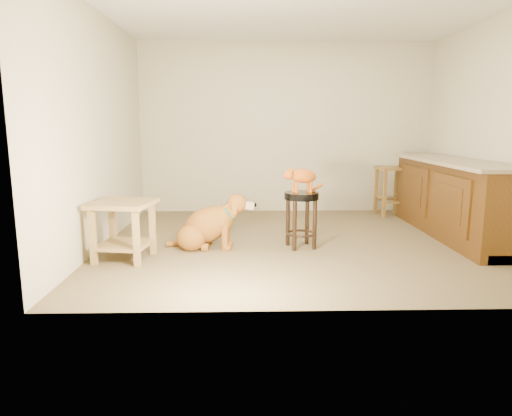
{
  "coord_description": "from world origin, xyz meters",
  "views": [
    {
      "loc": [
        -0.64,
        -5.17,
        1.35
      ],
      "look_at": [
        -0.52,
        -0.22,
        0.45
      ],
      "focal_mm": 32.0,
      "sensor_mm": 36.0,
      "label": 1
    }
  ],
  "objects_px": {
    "padded_stool": "(301,208)",
    "golden_retriever": "(208,226)",
    "wood_stool": "(390,190)",
    "tabby_kitten": "(301,177)",
    "side_table": "(123,222)"
  },
  "relations": [
    {
      "from": "padded_stool",
      "to": "wood_stool",
      "type": "xyz_separation_m",
      "value": [
        1.57,
        1.81,
        -0.06
      ]
    },
    {
      "from": "padded_stool",
      "to": "wood_stool",
      "type": "distance_m",
      "value": 2.4
    },
    {
      "from": "wood_stool",
      "to": "tabby_kitten",
      "type": "height_order",
      "value": "tabby_kitten"
    },
    {
      "from": "padded_stool",
      "to": "side_table",
      "type": "bearing_deg",
      "value": -167.18
    },
    {
      "from": "wood_stool",
      "to": "tabby_kitten",
      "type": "bearing_deg",
      "value": -131.22
    },
    {
      "from": "padded_stool",
      "to": "tabby_kitten",
      "type": "xyz_separation_m",
      "value": [
        -0.01,
        -0.0,
        0.35
      ]
    },
    {
      "from": "side_table",
      "to": "tabby_kitten",
      "type": "bearing_deg",
      "value": 12.85
    },
    {
      "from": "wood_stool",
      "to": "golden_retriever",
      "type": "relative_size",
      "value": 0.72
    },
    {
      "from": "padded_stool",
      "to": "tabby_kitten",
      "type": "relative_size",
      "value": 1.31
    },
    {
      "from": "wood_stool",
      "to": "golden_retriever",
      "type": "xyz_separation_m",
      "value": [
        -2.61,
        -1.8,
        -0.14
      ]
    },
    {
      "from": "padded_stool",
      "to": "golden_retriever",
      "type": "height_order",
      "value": "padded_stool"
    },
    {
      "from": "golden_retriever",
      "to": "tabby_kitten",
      "type": "relative_size",
      "value": 2.16
    },
    {
      "from": "padded_stool",
      "to": "side_table",
      "type": "height_order",
      "value": "padded_stool"
    },
    {
      "from": "padded_stool",
      "to": "golden_retriever",
      "type": "xyz_separation_m",
      "value": [
        -1.04,
        0.01,
        -0.2
      ]
    },
    {
      "from": "padded_stool",
      "to": "tabby_kitten",
      "type": "height_order",
      "value": "tabby_kitten"
    }
  ]
}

